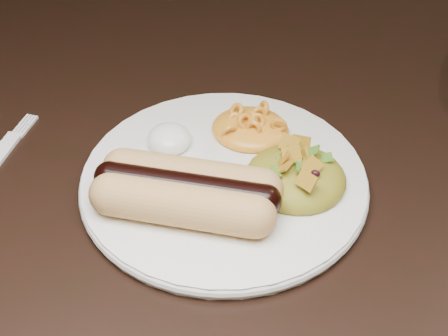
# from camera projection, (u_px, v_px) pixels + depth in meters

# --- Properties ---
(table) EXTENTS (1.60, 0.90, 0.75)m
(table) POSITION_uv_depth(u_px,v_px,m) (271.00, 198.00, 0.76)
(table) COLOR black
(table) RESTS_ON floor
(plate) EXTENTS (0.34, 0.34, 0.01)m
(plate) POSITION_uv_depth(u_px,v_px,m) (224.00, 182.00, 0.64)
(plate) COLOR white
(plate) RESTS_ON table
(hotdog) EXTENTS (0.14, 0.08, 0.04)m
(hotdog) POSITION_uv_depth(u_px,v_px,m) (186.00, 191.00, 0.59)
(hotdog) COLOR #E7A463
(hotdog) RESTS_ON plate
(mac_and_cheese) EXTENTS (0.10, 0.10, 0.03)m
(mac_and_cheese) POSITION_uv_depth(u_px,v_px,m) (251.00, 121.00, 0.67)
(mac_and_cheese) COLOR orange
(mac_and_cheese) RESTS_ON plate
(sour_cream) EXTENTS (0.04, 0.04, 0.03)m
(sour_cream) POSITION_uv_depth(u_px,v_px,m) (169.00, 135.00, 0.66)
(sour_cream) COLOR white
(sour_cream) RESTS_ON plate
(taco_salad) EXTENTS (0.09, 0.09, 0.04)m
(taco_salad) POSITION_uv_depth(u_px,v_px,m) (296.00, 171.00, 0.62)
(taco_salad) COLOR orange
(taco_salad) RESTS_ON plate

